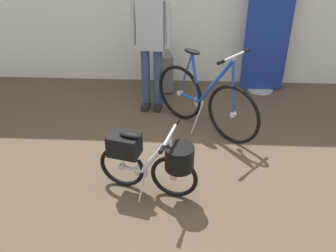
{
  "coord_description": "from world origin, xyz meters",
  "views": [
    {
      "loc": [
        0.03,
        -2.69,
        2.38
      ],
      "look_at": [
        -0.12,
        0.31,
        0.55
      ],
      "focal_mm": 40.06,
      "sensor_mm": 36.0,
      "label": 1
    }
  ],
  "objects_px": {
    "floor_banner_stand": "(267,37)",
    "visitor_near_wall": "(151,37)",
    "folding_bike_foreground": "(152,159)",
    "display_bike_left": "(205,100)",
    "rolling_suitcase": "(165,71)"
  },
  "relations": [
    {
      "from": "folding_bike_foreground",
      "to": "visitor_near_wall",
      "type": "bearing_deg",
      "value": 94.86
    },
    {
      "from": "floor_banner_stand",
      "to": "display_bike_left",
      "type": "height_order",
      "value": "floor_banner_stand"
    },
    {
      "from": "display_bike_left",
      "to": "floor_banner_stand",
      "type": "bearing_deg",
      "value": 52.33
    },
    {
      "from": "folding_bike_foreground",
      "to": "rolling_suitcase",
      "type": "bearing_deg",
      "value": 90.19
    },
    {
      "from": "floor_banner_stand",
      "to": "folding_bike_foreground",
      "type": "height_order",
      "value": "floor_banner_stand"
    },
    {
      "from": "floor_banner_stand",
      "to": "folding_bike_foreground",
      "type": "distance_m",
      "value": 2.68
    },
    {
      "from": "folding_bike_foreground",
      "to": "visitor_near_wall",
      "type": "distance_m",
      "value": 1.79
    },
    {
      "from": "floor_banner_stand",
      "to": "folding_bike_foreground",
      "type": "relative_size",
      "value": 1.88
    },
    {
      "from": "display_bike_left",
      "to": "visitor_near_wall",
      "type": "bearing_deg",
      "value": 141.59
    },
    {
      "from": "floor_banner_stand",
      "to": "visitor_near_wall",
      "type": "xyz_separation_m",
      "value": [
        -1.51,
        -0.58,
        0.16
      ]
    },
    {
      "from": "folding_bike_foreground",
      "to": "visitor_near_wall",
      "type": "height_order",
      "value": "visitor_near_wall"
    },
    {
      "from": "folding_bike_foreground",
      "to": "display_bike_left",
      "type": "height_order",
      "value": "display_bike_left"
    },
    {
      "from": "display_bike_left",
      "to": "visitor_near_wall",
      "type": "relative_size",
      "value": 0.69
    },
    {
      "from": "floor_banner_stand",
      "to": "display_bike_left",
      "type": "xyz_separation_m",
      "value": [
        -0.85,
        -1.1,
        -0.41
      ]
    },
    {
      "from": "rolling_suitcase",
      "to": "floor_banner_stand",
      "type": "bearing_deg",
      "value": 1.52
    }
  ]
}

